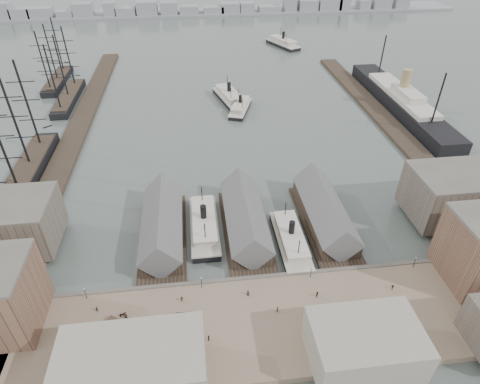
{
  "coord_description": "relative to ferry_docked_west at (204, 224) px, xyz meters",
  "views": [
    {
      "loc": [
        -13.72,
        -80.26,
        85.92
      ],
      "look_at": [
        0.0,
        30.0,
        6.0
      ],
      "focal_mm": 30.0,
      "sensor_mm": 36.0,
      "label": 1
    }
  ],
  "objects": [
    {
      "name": "lamp_post_near_w",
      "position": [
        -2.0,
        -25.62,
        2.25
      ],
      "size": [
        0.44,
        0.44,
        3.92
      ],
      "color": "black",
      "rests_on": "quay"
    },
    {
      "name": "pedestrian_8",
      "position": [
        48.66,
        -32.44,
        0.39
      ],
      "size": [
        1.08,
        0.82,
        1.71
      ],
      "primitive_type": "imported",
      "rotation": [
        0.0,
        0.0,
        5.82
      ],
      "color": "black",
      "rests_on": "quay"
    },
    {
      "name": "lamp_post_far_w",
      "position": [
        -32.0,
        -25.62,
        2.25
      ],
      "size": [
        0.44,
        0.44,
        3.92
      ],
      "color": "black",
      "rests_on": "quay"
    },
    {
      "name": "horse_cart_center",
      "position": [
        -5.79,
        -34.48,
        0.36
      ],
      "size": [
        4.96,
        1.74,
        1.64
      ],
      "rotation": [
        0.0,
        0.0,
        1.48
      ],
      "color": "black",
      "rests_on": "quay"
    },
    {
      "name": "tram",
      "position": [
        67.19,
        -35.13,
        1.61
      ],
      "size": [
        4.56,
        11.69,
        4.05
      ],
      "rotation": [
        0.0,
        0.0,
        0.14
      ],
      "color": "black",
      "rests_on": "quay"
    },
    {
      "name": "seawall",
      "position": [
        13.0,
        -23.82,
        -1.31
      ],
      "size": [
        180.0,
        1.2,
        2.3
      ],
      "primitive_type": "cube",
      "color": "#59544C",
      "rests_on": "ground"
    },
    {
      "name": "street_bldg_center",
      "position": [
        33.0,
        -50.62,
        4.54
      ],
      "size": [
        24.0,
        16.0,
        10.0
      ],
      "primitive_type": "cube",
      "color": "gray",
      "rests_on": "quay"
    },
    {
      "name": "west_wharf",
      "position": [
        -55.0,
        81.38,
        -1.66
      ],
      "size": [
        10.0,
        220.0,
        1.6
      ],
      "primitive_type": "cube",
      "color": "#2D231C",
      "rests_on": "ground"
    },
    {
      "name": "ferry_docked_west",
      "position": [
        0.0,
        0.0,
        0.0
      ],
      "size": [
        8.83,
        29.42,
        10.51
      ],
      "color": "black",
      "rests_on": "ground"
    },
    {
      "name": "ocean_steamer",
      "position": [
        105.0,
        83.2,
        1.9
      ],
      "size": [
        13.89,
        101.5,
        20.3
      ],
      "color": "black",
      "rests_on": "ground"
    },
    {
      "name": "horse_cart_right",
      "position": [
        26.34,
        -39.72,
        0.31
      ],
      "size": [
        4.76,
        3.05,
        1.48
      ],
      "rotation": [
        0.0,
        0.0,
        1.95
      ],
      "color": "black",
      "rests_on": "quay"
    },
    {
      "name": "east_wharf",
      "position": [
        91.0,
        71.38,
        -1.66
      ],
      "size": [
        10.0,
        180.0,
        1.6
      ],
      "primitive_type": "cube",
      "color": "#2D231C",
      "rests_on": "ground"
    },
    {
      "name": "ground",
      "position": [
        13.0,
        -18.62,
        -2.46
      ],
      "size": [
        900.0,
        900.0,
        0.0
      ],
      "primitive_type": "plane",
      "color": "#4A5551",
      "rests_on": "ground"
    },
    {
      "name": "warehouse_west_back",
      "position": [
        -57.0,
        -0.62,
        6.54
      ],
      "size": [
        26.0,
        20.0,
        14.0
      ],
      "primitive_type": "cube",
      "color": "#60564C",
      "rests_on": "west_land"
    },
    {
      "name": "quay",
      "position": [
        13.0,
        -38.62,
        -1.46
      ],
      "size": [
        180.0,
        30.0,
        2.0
      ],
      "primitive_type": "cube",
      "color": "#7F6A55",
      "rests_on": "ground"
    },
    {
      "name": "street_bldg_west",
      "position": [
        -17.0,
        -50.62,
        5.54
      ],
      "size": [
        30.0,
        16.0,
        12.0
      ],
      "primitive_type": "cube",
      "color": "gray",
      "rests_on": "quay"
    },
    {
      "name": "sailing_ship_far",
      "position": [
        -78.64,
        141.79,
        -0.05
      ],
      "size": [
        8.12,
        45.12,
        33.39
      ],
      "color": "black",
      "rests_on": "ground"
    },
    {
      "name": "lamp_post_near_e",
      "position": [
        28.0,
        -25.62,
        2.25
      ],
      "size": [
        0.44,
        0.44,
        3.92
      ],
      "color": "black",
      "rests_on": "quay"
    },
    {
      "name": "far_shore",
      "position": [
        10.93,
        315.52,
        1.44
      ],
      "size": [
        500.0,
        40.0,
        15.72
      ],
      "color": "gray",
      "rests_on": "ground"
    },
    {
      "name": "pedestrian_10",
      "position": [
        30.9,
        -38.98,
        0.38
      ],
      "size": [
        0.94,
        1.03,
        1.69
      ],
      "primitive_type": "imported",
      "rotation": [
        0.0,
        0.0,
        0.9
      ],
      "color": "black",
      "rests_on": "quay"
    },
    {
      "name": "pedestrian_11",
      "position": [
        -21.06,
        -33.28,
        0.4
      ],
      "size": [
        0.97,
        0.79,
        1.73
      ],
      "primitive_type": "imported",
      "rotation": [
        0.0,
        0.0,
        0.32
      ],
      "color": "black",
      "rests_on": "quay"
    },
    {
      "name": "pedestrian_6",
      "position": [
        27.99,
        -32.44,
        0.44
      ],
      "size": [
        0.97,
        1.07,
        1.8
      ],
      "primitive_type": "imported",
      "rotation": [
        0.0,
        0.0,
        1.16
      ],
      "color": "black",
      "rests_on": "quay"
    },
    {
      "name": "horse_cart_left",
      "position": [
        -22.58,
        -33.01,
        0.32
      ],
      "size": [
        4.61,
        3.57,
        1.51
      ],
      "rotation": [
        0.0,
        0.0,
        1.01
      ],
      "color": "black",
      "rests_on": "quay"
    },
    {
      "name": "warehouse_east_back",
      "position": [
        81.0,
        -3.62,
        7.04
      ],
      "size": [
        28.0,
        20.0,
        15.0
      ],
      "primitive_type": "cube",
      "color": "#60564C",
      "rests_on": "east_land"
    },
    {
      "name": "ferry_docked_east",
      "position": [
        26.0,
        -10.16,
        -0.17
      ],
      "size": [
        8.22,
        27.4,
        9.78
      ],
      "color": "black",
      "rests_on": "ground"
    },
    {
      "name": "pedestrian_7",
      "position": [
        41.0,
        -42.96,
        0.4
      ],
      "size": [
        1.18,
        1.28,
        1.73
      ],
      "primitive_type": "imported",
      "rotation": [
        0.0,
        0.0,
        2.2
      ],
      "color": "black",
      "rests_on": "quay"
    },
    {
      "name": "pedestrian_2",
      "position": [
        -7.29,
        -29.6,
        0.37
      ],
      "size": [
        1.23,
        0.99,
        1.66
      ],
      "primitive_type": "imported",
      "rotation": [
        0.0,
        0.0,
        0.41
      ],
      "color": "black",
      "rests_on": "quay"
    },
    {
      "name": "ferry_open_far",
      "position": [
        68.49,
        199.64,
        0.17
      ],
      "size": [
        21.59,
        32.5,
        11.22
      ],
      "rotation": [
        0.0,
        0.0,
        0.43
      ],
      "color": "black",
      "rests_on": "ground"
    },
    {
      "name": "pedestrian_0",
      "position": [
        -28.63,
        -30.09,
        0.36
      ],
      "size": [
        0.74,
        0.74,
        1.65
      ],
      "primitive_type": "imported",
      "rotation": [
        0.0,
        0.0,
        0.79
      ],
      "color": "black",
      "rests_on": "quay"
    },
    {
      "name": "pedestrian_4",
      "position": [
        10.03,
        -29.72,
        0.39
      ],
      "size": [
        0.99,
        0.85,
        1.71
      ],
      "primitive_type": "imported",
      "rotation": [
        0.0,
        0.0,
        2.7
      ],
      "color": "black",
      "rests_on": "quay"
    },
    {
      "name": "sailing_ship_mid",
      "position": [
        -66.48,
        114.18,
        -0.01
      ],
      "size": [
        8.33,
        48.13,
        34.24
      ],
      "color": "black",
      "rests_on": "ground"
    },
    {
      "name": "ferry_shed_west",
      "position": [
        -13.0,
        -1.74,
        2.18
      ],
      "size": [
        14.0,
        42.0,
        12.6
      ],
      "color": "#2D231C",
      "rests_on": "ground"
    },
    {
      "name": "ferry_open_mid",
      "position": [
        18.63,
        103.54,
        0.08
      ],
      "size": [
        16.28,
        31.64,
        10.83
      ],
      "rotation": [
        0.0,
        0.0,
        0.25
      ],
      "color": "black",
      "rests_on": "ground"
    },
    {
      "name": "lamp_post_far_e",
      "position": [
        58.0,
        -25.62,
        2.25
      ],
      "size": [
        0.44,
        0.44,
        3.92
      ],
      "color": "black",
      "rests_on": "quay"
    },
    {
      "name": "ferry_open_near",
      "position": [
        22.99,
        90.25,
        -0.39
      ],
      "size": [
        14.98,
        25.81,
        8.83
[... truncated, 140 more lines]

